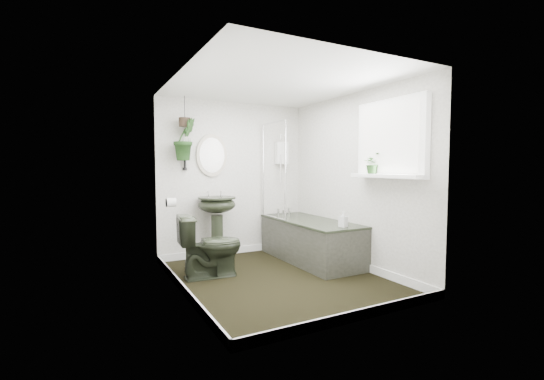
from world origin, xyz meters
name	(u,v)px	position (x,y,z in m)	size (l,w,h in m)	color
floor	(278,279)	(0.00, 0.00, -0.01)	(2.30, 2.80, 0.02)	black
ceiling	(278,82)	(0.00, 0.00, 2.31)	(2.30, 2.80, 0.02)	white
wall_back	(234,179)	(0.00, 1.41, 1.15)	(2.30, 0.02, 2.30)	white
wall_front	(359,189)	(0.00, -1.41, 1.15)	(2.30, 0.02, 2.30)	white
wall_left	(179,185)	(-1.16, 0.00, 1.15)	(0.02, 2.80, 2.30)	white
wall_right	(354,181)	(1.16, 0.00, 1.15)	(0.02, 2.80, 2.30)	white
skirting	(278,274)	(0.00, 0.00, 0.05)	(2.30, 2.80, 0.10)	white
bathtub	(310,240)	(0.80, 0.50, 0.29)	(0.72, 1.72, 0.58)	black
bath_screen	(274,170)	(0.47, 0.99, 1.28)	(0.04, 0.72, 1.40)	silver
shower_box	(282,153)	(0.80, 1.34, 1.55)	(0.20, 0.10, 0.35)	white
oval_mirror	(212,155)	(-0.35, 1.37, 1.50)	(0.46, 0.03, 0.62)	beige
wall_sconce	(185,162)	(-0.75, 1.36, 1.40)	(0.04, 0.04, 0.22)	black
toilet_roll_holder	(171,202)	(-1.10, 0.70, 0.90)	(0.11, 0.11, 0.11)	white
window_recess	(391,139)	(1.09, -0.70, 1.65)	(0.08, 1.00, 0.90)	white
window_sill	(386,176)	(1.02, -0.70, 1.23)	(0.18, 1.00, 0.04)	white
window_blinds	(388,139)	(1.04, -0.70, 1.65)	(0.01, 0.86, 0.76)	white
toilet	(211,246)	(-0.70, 0.43, 0.38)	(0.43, 0.75, 0.76)	black
pedestal_sink	(217,228)	(-0.35, 1.17, 0.45)	(0.53, 0.45, 0.91)	black
sill_plant	(373,163)	(1.02, -0.48, 1.37)	(0.22, 0.19, 0.25)	black
hanging_plant	(185,139)	(-0.77, 1.25, 1.71)	(0.32, 0.26, 0.58)	black
soap_bottle	(343,219)	(0.83, -0.19, 0.68)	(0.09, 0.09, 0.20)	black
hanging_pot	(185,122)	(-0.77, 1.25, 1.94)	(0.16, 0.16, 0.12)	#2D2117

